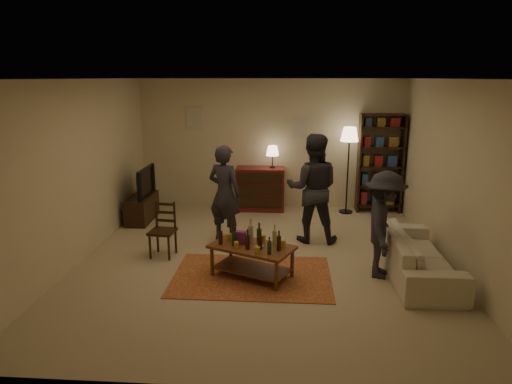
# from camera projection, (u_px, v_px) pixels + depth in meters

# --- Properties ---
(floor) EXTENTS (6.00, 6.00, 0.00)m
(floor) POSITION_uv_depth(u_px,v_px,m) (262.00, 259.00, 7.01)
(floor) COLOR #C6B793
(floor) RESTS_ON ground
(room_shell) EXTENTS (6.00, 6.00, 6.00)m
(room_shell) POSITION_uv_depth(u_px,v_px,m) (240.00, 122.00, 9.50)
(room_shell) COLOR beige
(room_shell) RESTS_ON ground
(rug) EXTENTS (2.20, 1.50, 0.01)m
(rug) POSITION_uv_depth(u_px,v_px,m) (252.00, 276.00, 6.41)
(rug) COLOR maroon
(rug) RESTS_ON ground
(coffee_table) EXTENTS (1.28, 1.03, 0.80)m
(coffee_table) POSITION_uv_depth(u_px,v_px,m) (252.00, 249.00, 6.31)
(coffee_table) COLOR brown
(coffee_table) RESTS_ON ground
(dining_chair) EXTENTS (0.41, 0.41, 0.86)m
(dining_chair) POSITION_uv_depth(u_px,v_px,m) (164.00, 228.00, 7.09)
(dining_chair) COLOR #321D10
(dining_chair) RESTS_ON ground
(tv_stand) EXTENTS (0.40, 1.00, 1.06)m
(tv_stand) POSITION_uv_depth(u_px,v_px,m) (142.00, 201.00, 8.83)
(tv_stand) COLOR #321D10
(tv_stand) RESTS_ON ground
(dresser) EXTENTS (1.00, 0.50, 1.36)m
(dresser) POSITION_uv_depth(u_px,v_px,m) (261.00, 188.00, 9.53)
(dresser) COLOR maroon
(dresser) RESTS_ON ground
(bookshelf) EXTENTS (0.90, 0.34, 2.02)m
(bookshelf) POSITION_uv_depth(u_px,v_px,m) (380.00, 162.00, 9.30)
(bookshelf) COLOR #321D10
(bookshelf) RESTS_ON ground
(floor_lamp) EXTENTS (0.36, 0.36, 1.76)m
(floor_lamp) POSITION_uv_depth(u_px,v_px,m) (349.00, 140.00, 9.08)
(floor_lamp) COLOR black
(floor_lamp) RESTS_ON ground
(sofa) EXTENTS (0.81, 2.08, 0.61)m
(sofa) POSITION_uv_depth(u_px,v_px,m) (417.00, 254.00, 6.40)
(sofa) COLOR beige
(sofa) RESTS_ON ground
(person_left) EXTENTS (0.71, 0.61, 1.65)m
(person_left) POSITION_uv_depth(u_px,v_px,m) (225.00, 194.00, 7.64)
(person_left) COLOR #27282F
(person_left) RESTS_ON ground
(person_right) EXTENTS (0.94, 0.75, 1.84)m
(person_right) POSITION_uv_depth(u_px,v_px,m) (313.00, 188.00, 7.61)
(person_right) COLOR #282931
(person_right) RESTS_ON ground
(person_by_sofa) EXTENTS (0.75, 1.07, 1.50)m
(person_by_sofa) POSITION_uv_depth(u_px,v_px,m) (384.00, 225.00, 6.26)
(person_by_sofa) COLOR #292931
(person_by_sofa) RESTS_ON ground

